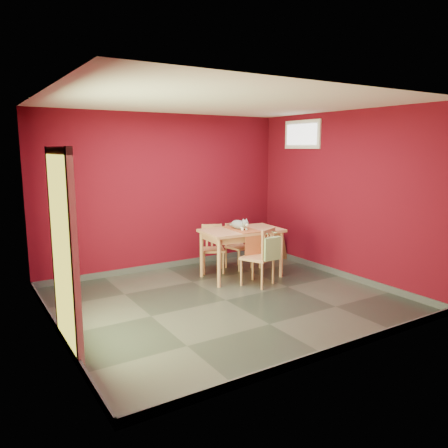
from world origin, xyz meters
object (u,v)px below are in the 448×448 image
chair_far_right (237,245)px  picture_frame (278,246)px  tote_bag (271,249)px  chair_near (260,256)px  dining_table (242,235)px  cat (239,223)px  chair_far_left (213,248)px

chair_far_right → picture_frame: size_ratio=1.76×
chair_far_right → tote_bag: tote_bag is taller
chair_near → dining_table: bearing=89.1°
chair_far_right → cat: bearing=-121.4°
chair_near → picture_frame: size_ratio=1.99×
chair_near → chair_far_left: bearing=101.5°
chair_far_right → picture_frame: bearing=11.1°
chair_far_left → chair_far_right: chair_far_left is taller
chair_far_left → picture_frame: (1.59, 0.18, -0.19)m
picture_frame → chair_far_right: bearing=-168.9°
cat → chair_far_right: bearing=79.8°
chair_far_left → dining_table: bearing=-67.6°
dining_table → tote_bag: 0.73m
chair_near → tote_bag: chair_near is taller
dining_table → cat: size_ratio=3.23×
chair_far_left → chair_far_right: (0.49, -0.03, -0.00)m
dining_table → chair_near: 0.57m
chair_far_left → cat: size_ratio=1.97×
chair_near → tote_bag: bearing=-74.3°
chair_far_left → chair_far_right: size_ratio=1.01×
chair_far_left → chair_near: 1.10m
picture_frame → chair_near: bearing=-137.7°
chair_far_left → chair_near: chair_near is taller
chair_far_right → chair_near: bearing=-104.7°
dining_table → picture_frame: dining_table is taller
cat → picture_frame: size_ratio=0.90×
chair_far_left → picture_frame: bearing=6.5°
chair_far_right → chair_near: 1.07m
dining_table → tote_bag: bearing=-86.1°
chair_far_left → cat: (0.20, -0.51, 0.49)m
chair_far_left → chair_near: bearing=-78.5°
dining_table → tote_bag: (0.05, -0.73, -0.08)m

